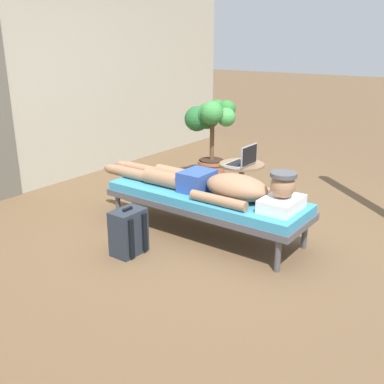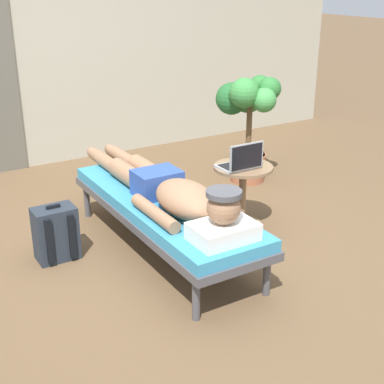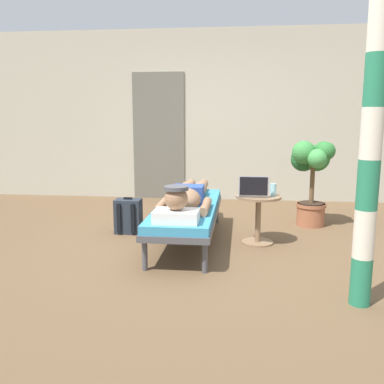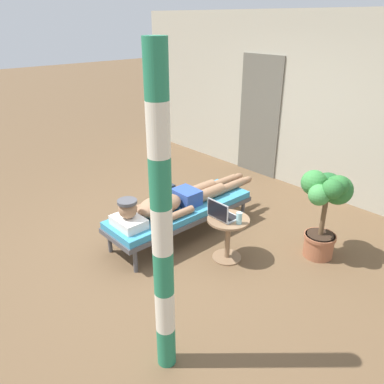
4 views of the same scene
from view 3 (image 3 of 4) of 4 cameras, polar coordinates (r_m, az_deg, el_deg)
name	(u,v)px [view 3 (image 3 of 4)]	position (r m, az deg, el deg)	size (l,w,h in m)	color
ground_plane	(200,246)	(4.58, 1.11, -7.18)	(40.00, 40.00, 0.00)	brown
house_wall_back	(207,116)	(7.05, 2.02, 10.08)	(7.60, 0.20, 2.70)	#B2AD99
house_door_panel	(159,136)	(7.06, -4.45, 7.37)	(0.84, 0.03, 2.04)	#625F54
lounge_chair	(187,211)	(4.62, -0.64, -2.57)	(0.64, 1.99, 0.42)	#4C4C51
person_reclining	(186,197)	(4.48, -0.81, -0.70)	(0.53, 2.17, 0.33)	white
side_table	(258,211)	(4.64, 8.80, -2.50)	(0.48, 0.48, 0.52)	#8C6B4C
laptop	(253,191)	(4.54, 8.15, 0.15)	(0.31, 0.24, 0.23)	#A5A8AD
drink_glass	(273,190)	(4.61, 10.74, 0.31)	(0.06, 0.06, 0.13)	#99D8E5
backpack	(128,216)	(5.08, -8.44, -3.22)	(0.30, 0.26, 0.42)	#262D38
potted_plant	(311,169)	(5.50, 15.58, 2.95)	(0.50, 0.64, 1.06)	#9E5B3D
porch_post	(372,134)	(3.20, 22.77, 7.18)	(0.15, 0.15, 2.49)	#267F59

